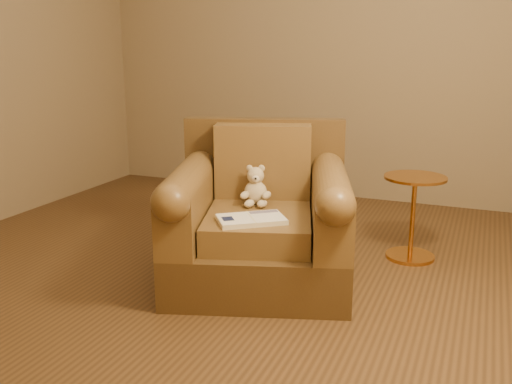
% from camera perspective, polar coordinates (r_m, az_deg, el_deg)
% --- Properties ---
extents(floor, '(4.00, 4.00, 0.00)m').
position_cam_1_polar(floor, '(3.60, -4.18, -7.49)').
color(floor, brown).
rests_on(floor, ground).
extents(armchair, '(1.24, 1.21, 0.90)m').
position_cam_1_polar(armchair, '(3.32, 0.39, -2.98)').
color(armchair, '#4F371A').
rests_on(armchair, floor).
extents(teddy_bear, '(0.17, 0.20, 0.24)m').
position_cam_1_polar(teddy_bear, '(3.36, -0.05, 0.25)').
color(teddy_bear, '#C7B28B').
rests_on(teddy_bear, armchair).
extents(guidebook, '(0.41, 0.38, 0.03)m').
position_cam_1_polar(guidebook, '(3.05, -0.48, -2.75)').
color(guidebook, beige).
rests_on(guidebook, armchair).
extents(side_table, '(0.39, 0.39, 0.55)m').
position_cam_1_polar(side_table, '(3.78, 15.41, -2.19)').
color(side_table, '#D28A39').
rests_on(side_table, floor).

